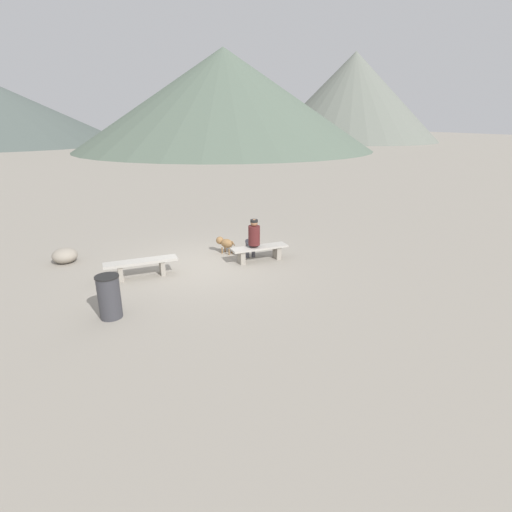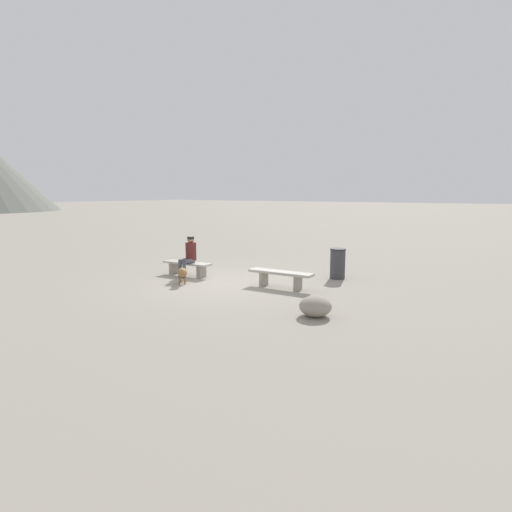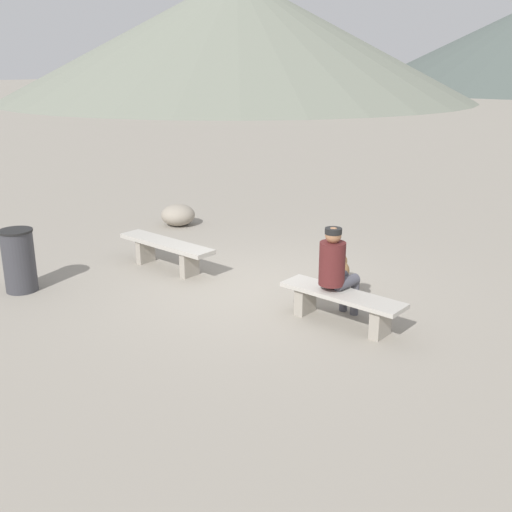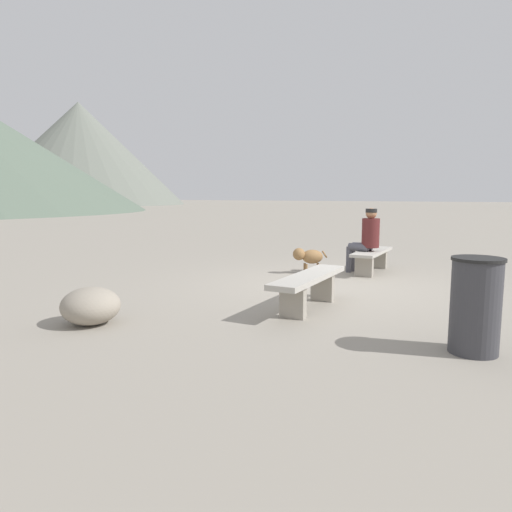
{
  "view_description": "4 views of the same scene",
  "coord_description": "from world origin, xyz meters",
  "px_view_note": "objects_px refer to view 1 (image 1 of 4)",
  "views": [
    {
      "loc": [
        -2.27,
        -10.51,
        3.97
      ],
      "look_at": [
        1.36,
        -0.69,
        0.36
      ],
      "focal_mm": 27.74,
      "sensor_mm": 36.0,
      "label": 1
    },
    {
      "loc": [
        -7.52,
        9.65,
        2.65
      ],
      "look_at": [
        -0.69,
        -0.61,
        0.78
      ],
      "focal_mm": 29.4,
      "sensor_mm": 36.0,
      "label": 2
    },
    {
      "loc": [
        5.8,
        -6.24,
        3.28
      ],
      "look_at": [
        0.48,
        -0.51,
        0.76
      ],
      "focal_mm": 42.56,
      "sensor_mm": 36.0,
      "label": 3
    },
    {
      "loc": [
        -7.39,
        -2.77,
        1.53
      ],
      "look_at": [
        -0.8,
        1.08,
        0.53
      ],
      "focal_mm": 32.51,
      "sensor_mm": 36.0,
      "label": 4
    }
  ],
  "objects_px": {
    "bench_right": "(259,251)",
    "trash_bin": "(109,297)",
    "dog": "(225,243)",
    "bench_left": "(141,265)",
    "seated_person": "(253,237)",
    "boulder": "(65,255)"
  },
  "relations": [
    {
      "from": "bench_right",
      "to": "trash_bin",
      "type": "relative_size",
      "value": 1.82
    },
    {
      "from": "dog",
      "to": "trash_bin",
      "type": "distance_m",
      "value": 4.76
    },
    {
      "from": "bench_left",
      "to": "seated_person",
      "type": "relative_size",
      "value": 1.49
    },
    {
      "from": "bench_left",
      "to": "boulder",
      "type": "height_order",
      "value": "bench_left"
    },
    {
      "from": "dog",
      "to": "boulder",
      "type": "xyz_separation_m",
      "value": [
        -4.63,
        0.76,
        -0.12
      ]
    },
    {
      "from": "dog",
      "to": "trash_bin",
      "type": "relative_size",
      "value": 0.62
    },
    {
      "from": "seated_person",
      "to": "dog",
      "type": "height_order",
      "value": "seated_person"
    },
    {
      "from": "trash_bin",
      "to": "bench_left",
      "type": "bearing_deg",
      "value": 68.85
    },
    {
      "from": "bench_left",
      "to": "boulder",
      "type": "xyz_separation_m",
      "value": [
        -2.01,
        1.94,
        -0.13
      ]
    },
    {
      "from": "dog",
      "to": "boulder",
      "type": "distance_m",
      "value": 4.7
    },
    {
      "from": "trash_bin",
      "to": "boulder",
      "type": "relative_size",
      "value": 1.34
    },
    {
      "from": "bench_right",
      "to": "boulder",
      "type": "relative_size",
      "value": 2.44
    },
    {
      "from": "dog",
      "to": "seated_person",
      "type": "bearing_deg",
      "value": 173.7
    },
    {
      "from": "seated_person",
      "to": "boulder",
      "type": "relative_size",
      "value": 1.82
    },
    {
      "from": "bench_left",
      "to": "trash_bin",
      "type": "height_order",
      "value": "trash_bin"
    },
    {
      "from": "trash_bin",
      "to": "dog",
      "type": "bearing_deg",
      "value": 43.62
    },
    {
      "from": "seated_person",
      "to": "boulder",
      "type": "height_order",
      "value": "seated_person"
    },
    {
      "from": "bench_right",
      "to": "trash_bin",
      "type": "height_order",
      "value": "trash_bin"
    },
    {
      "from": "bench_left",
      "to": "seated_person",
      "type": "bearing_deg",
      "value": 1.28
    },
    {
      "from": "bench_left",
      "to": "bench_right",
      "type": "bearing_deg",
      "value": -0.1
    },
    {
      "from": "bench_left",
      "to": "bench_right",
      "type": "distance_m",
      "value": 3.39
    },
    {
      "from": "trash_bin",
      "to": "boulder",
      "type": "distance_m",
      "value": 4.22
    }
  ]
}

